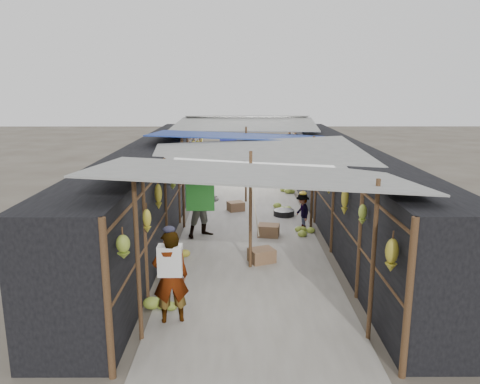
{
  "coord_description": "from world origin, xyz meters",
  "views": [
    {
      "loc": [
        -0.26,
        -6.73,
        3.93
      ],
      "look_at": [
        -0.22,
        5.06,
        1.25
      ],
      "focal_mm": 35.0,
      "sensor_mm": 36.0,
      "label": 1
    }
  ],
  "objects_px": {
    "vendor_elderly": "(171,277)",
    "vendor_seated": "(302,211)",
    "black_basin": "(284,213)",
    "crate_near": "(269,231)",
    "shopper_blue": "(204,204)"
  },
  "relations": [
    {
      "from": "shopper_blue",
      "to": "vendor_seated",
      "type": "relative_size",
      "value": 1.78
    },
    {
      "from": "black_basin",
      "to": "vendor_seated",
      "type": "height_order",
      "value": "vendor_seated"
    },
    {
      "from": "vendor_elderly",
      "to": "black_basin",
      "type": "bearing_deg",
      "value": -123.85
    },
    {
      "from": "shopper_blue",
      "to": "vendor_seated",
      "type": "distance_m",
      "value": 2.82
    },
    {
      "from": "vendor_seated",
      "to": "shopper_blue",
      "type": "bearing_deg",
      "value": -90.51
    },
    {
      "from": "crate_near",
      "to": "black_basin",
      "type": "xyz_separation_m",
      "value": [
        0.6,
        2.01,
        -0.07
      ]
    },
    {
      "from": "crate_near",
      "to": "shopper_blue",
      "type": "relative_size",
      "value": 0.3
    },
    {
      "from": "vendor_elderly",
      "to": "vendor_seated",
      "type": "relative_size",
      "value": 1.61
    },
    {
      "from": "vendor_seated",
      "to": "black_basin",
      "type": "bearing_deg",
      "value": -178.3
    },
    {
      "from": "shopper_blue",
      "to": "vendor_elderly",
      "type": "bearing_deg",
      "value": -125.13
    },
    {
      "from": "crate_near",
      "to": "shopper_blue",
      "type": "xyz_separation_m",
      "value": [
        -1.72,
        0.02,
        0.74
      ]
    },
    {
      "from": "crate_near",
      "to": "vendor_elderly",
      "type": "relative_size",
      "value": 0.34
    },
    {
      "from": "crate_near",
      "to": "black_basin",
      "type": "relative_size",
      "value": 0.85
    },
    {
      "from": "shopper_blue",
      "to": "vendor_seated",
      "type": "bearing_deg",
      "value": -18.51
    },
    {
      "from": "crate_near",
      "to": "black_basin",
      "type": "bearing_deg",
      "value": 83.53
    }
  ]
}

